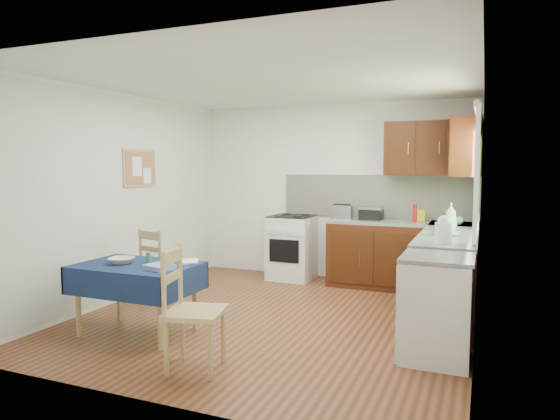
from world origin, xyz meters
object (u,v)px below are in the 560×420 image
at_px(dining_table, 137,275).
at_px(dish_rack, 441,232).
at_px(toaster, 342,212).
at_px(chair_far, 159,265).
at_px(sandwich_press, 371,213).
at_px(kettle, 444,231).
at_px(chair_near, 189,306).

relative_size(dining_table, dish_rack, 3.03).
xyz_separation_m(toaster, dish_rack, (1.36, -1.01, -0.08)).
distance_m(chair_far, sandwich_press, 2.87).
xyz_separation_m(toaster, kettle, (1.44, -1.67, 0.02)).
relative_size(chair_far, toaster, 3.26).
distance_m(dining_table, chair_near, 1.08).
relative_size(sandwich_press, kettle, 1.11).
bearing_deg(sandwich_press, toaster, -167.00).
distance_m(dining_table, sandwich_press, 3.29).
distance_m(chair_far, chair_near, 1.90).
bearing_deg(kettle, chair_far, -176.88).
bearing_deg(toaster, kettle, -26.42).
xyz_separation_m(chair_near, kettle, (1.80, 1.56, 0.50)).
distance_m(sandwich_press, kettle, 2.08).
relative_size(toaster, dish_rack, 0.75).
bearing_deg(chair_near, dish_rack, -50.84).
height_order(chair_far, sandwich_press, sandwich_press).
relative_size(sandwich_press, dish_rack, 0.79).
bearing_deg(chair_near, chair_far, 29.93).
relative_size(chair_near, toaster, 3.51).
distance_m(chair_far, toaster, 2.53).
distance_m(dining_table, toaster, 3.02).
height_order(chair_far, toaster, toaster).
height_order(dish_rack, kettle, kettle).
distance_m(toaster, dish_rack, 1.70).
relative_size(dining_table, kettle, 4.27).
height_order(sandwich_press, kettle, kettle).
height_order(dining_table, toaster, toaster).
distance_m(toaster, sandwich_press, 0.39).
bearing_deg(dish_rack, sandwich_press, 143.28).
xyz_separation_m(chair_far, dish_rack, (3.02, 0.83, 0.44)).
xyz_separation_m(dish_rack, kettle, (0.08, -0.66, 0.10)).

